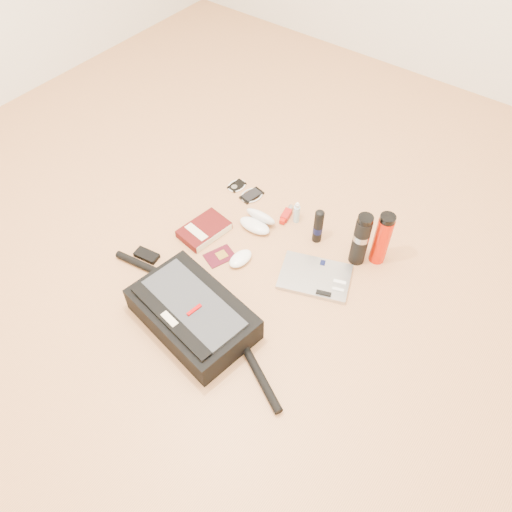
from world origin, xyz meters
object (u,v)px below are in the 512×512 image
Objects in this scene: book at (204,230)px; thermos_red at (382,239)px; thermos_black at (361,239)px; laptop at (315,277)px; messenger_bag at (192,313)px.

thermos_red is (0.72, 0.34, 0.11)m from book.
thermos_black is 0.09m from thermos_red.
book is (-0.56, -0.09, 0.01)m from laptop.
book is 0.72m from thermos_black.
book is at bearing 168.06° from laptop.
laptop is at bearing 17.18° from book.
laptop is at bearing -114.14° from thermos_black.
laptop is at bearing -121.63° from thermos_red.
thermos_black is at bearing -139.69° from thermos_red.
book reaches higher than laptop.
messenger_bag is at bearing -117.87° from thermos_black.
laptop is 1.45× the size of book.
laptop is 1.30× the size of thermos_black.
laptop is 0.25m from thermos_black.
book is at bearing -156.17° from thermos_black.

